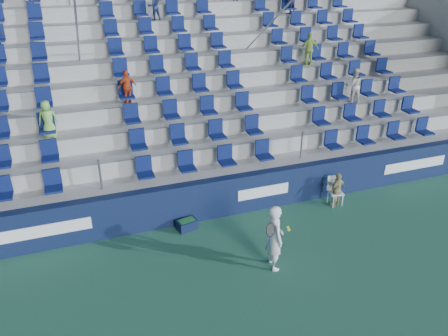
# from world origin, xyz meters

# --- Properties ---
(ground) EXTENTS (70.00, 70.00, 0.00)m
(ground) POSITION_xyz_m (0.00, 0.00, 0.00)
(ground) COLOR #296046
(ground) RESTS_ON ground
(sponsor_wall) EXTENTS (24.00, 0.32, 1.20)m
(sponsor_wall) POSITION_xyz_m (0.00, 3.15, 0.60)
(sponsor_wall) COLOR #101B3D
(sponsor_wall) RESTS_ON ground
(grandstand) EXTENTS (24.00, 8.17, 6.63)m
(grandstand) POSITION_xyz_m (-0.01, 8.24, 2.13)
(grandstand) COLOR #A8A8A3
(grandstand) RESTS_ON ground
(tennis_player) EXTENTS (0.69, 0.67, 1.71)m
(tennis_player) POSITION_xyz_m (0.67, 0.49, 0.86)
(tennis_player) COLOR white
(tennis_player) RESTS_ON ground
(line_judge_chair) EXTENTS (0.46, 0.47, 0.90)m
(line_judge_chair) POSITION_xyz_m (3.71, 2.64, 0.51)
(line_judge_chair) COLOR white
(line_judge_chair) RESTS_ON ground
(line_judge) EXTENTS (0.69, 0.47, 1.09)m
(line_judge) POSITION_xyz_m (3.71, 2.50, 0.55)
(line_judge) COLOR tan
(line_judge) RESTS_ON ground
(ball_bin) EXTENTS (0.60, 0.46, 0.30)m
(ball_bin) POSITION_xyz_m (-0.91, 2.75, 0.16)
(ball_bin) COLOR black
(ball_bin) RESTS_ON ground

